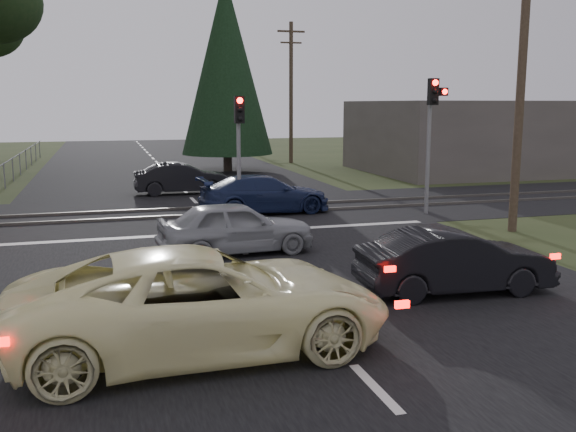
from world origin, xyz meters
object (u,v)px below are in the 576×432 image
object	(u,v)px
silver_car	(236,227)
dark_car_far	(182,179)
traffic_signal_right	(432,119)
traffic_signal_center	(239,135)
utility_pole_near	(522,73)
dark_hatchback	(455,261)
blue_sedan	(264,194)
utility_pole_mid	(291,90)
utility_pole_far	(222,95)
cream_coupe	(203,301)

from	to	relation	value
silver_car	dark_car_far	xyz separation A→B (m)	(0.02, 11.65, -0.02)
traffic_signal_right	traffic_signal_center	world-z (taller)	traffic_signal_right
traffic_signal_center	dark_car_far	xyz separation A→B (m)	(-1.20, 6.42, -2.14)
traffic_signal_right	dark_car_far	xyz separation A→B (m)	(-7.75, 7.63, -2.65)
utility_pole_near	traffic_signal_center	bearing A→B (deg)	148.05
dark_hatchback	blue_sedan	xyz separation A→B (m)	(-1.38, 10.55, 0.02)
traffic_signal_center	silver_car	distance (m)	5.77
utility_pole_mid	silver_car	bearing A→B (deg)	-109.55
traffic_signal_right	utility_pole_far	distance (m)	45.56
utility_pole_near	utility_pole_far	distance (m)	49.00
traffic_signal_center	utility_pole_mid	world-z (taller)	utility_pole_mid
utility_pole_near	traffic_signal_right	bearing A→B (deg)	105.34
dark_hatchback	dark_car_far	bearing A→B (deg)	15.50
utility_pole_near	utility_pole_far	size ratio (longest dim) A/B	1.00
utility_pole_near	silver_car	world-z (taller)	utility_pole_near
utility_pole_far	silver_car	world-z (taller)	utility_pole_far
traffic_signal_center	dark_hatchback	size ratio (longest dim) A/B	1.03
dark_hatchback	utility_pole_mid	bearing A→B (deg)	-6.79
traffic_signal_right	silver_car	bearing A→B (deg)	-152.59
traffic_signal_center	utility_pole_far	xyz separation A→B (m)	(7.50, 44.32, 1.92)
cream_coupe	traffic_signal_center	bearing A→B (deg)	-16.44
traffic_signal_right	traffic_signal_center	distance (m)	6.68
utility_pole_near	utility_pole_mid	xyz separation A→B (m)	(0.00, 24.00, 0.00)
utility_pole_mid	dark_hatchback	world-z (taller)	utility_pole_mid
utility_pole_far	silver_car	distance (m)	50.48
traffic_signal_right	blue_sedan	xyz separation A→B (m)	(-5.53, 1.82, -2.64)
utility_pole_mid	blue_sedan	size ratio (longest dim) A/B	1.93
blue_sedan	silver_car	bearing A→B (deg)	156.33
dark_hatchback	utility_pole_near	bearing A→B (deg)	-41.05
cream_coupe	dark_hatchback	world-z (taller)	cream_coupe
traffic_signal_center	utility_pole_far	bearing A→B (deg)	80.40
silver_car	blue_sedan	world-z (taller)	silver_car
blue_sedan	traffic_signal_right	bearing A→B (deg)	-110.95
utility_pole_near	utility_pole_mid	bearing A→B (deg)	90.00
traffic_signal_right	utility_pole_mid	bearing A→B (deg)	87.34
dark_hatchback	dark_car_far	size ratio (longest dim) A/B	0.99
blue_sedan	dark_car_far	xyz separation A→B (m)	(-2.22, 5.81, -0.01)
utility_pole_far	traffic_signal_right	bearing A→B (deg)	-91.20
traffic_signal_center	silver_car	size ratio (longest dim) A/B	1.02
traffic_signal_right	dark_car_far	world-z (taller)	traffic_signal_right
utility_pole_far	dark_hatchback	bearing A→B (deg)	-95.38
traffic_signal_right	dark_car_far	bearing A→B (deg)	135.45
blue_sedan	utility_pole_near	bearing A→B (deg)	-131.97
utility_pole_near	utility_pole_far	world-z (taller)	same
traffic_signal_right	utility_pole_far	xyz separation A→B (m)	(0.95, 45.53, 1.41)
utility_pole_mid	dark_hatchback	xyz separation A→B (m)	(-5.11, -29.26, -4.07)
utility_pole_mid	dark_hatchback	size ratio (longest dim) A/B	2.25
utility_pole_mid	cream_coupe	world-z (taller)	utility_pole_mid
utility_pole_near	dark_car_far	distance (m)	14.68
traffic_signal_center	dark_hatchback	bearing A→B (deg)	-76.46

